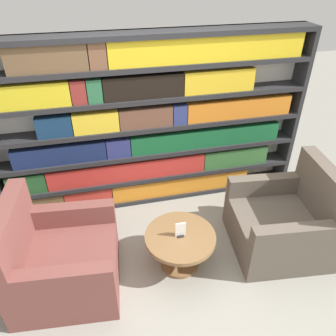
% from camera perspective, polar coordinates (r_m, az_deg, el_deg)
% --- Properties ---
extents(ground_plane, '(14.00, 14.00, 0.00)m').
position_cam_1_polar(ground_plane, '(3.23, 2.30, -18.54)').
color(ground_plane, gray).
extents(bookshelf, '(3.43, 0.30, 1.93)m').
position_cam_1_polar(bookshelf, '(3.61, -3.12, 7.48)').
color(bookshelf, silver).
rests_on(bookshelf, ground_plane).
extents(armchair_left, '(0.95, 0.94, 0.91)m').
position_cam_1_polar(armchair_left, '(3.11, -18.29, -15.14)').
color(armchair_left, brown).
rests_on(armchair_left, ground_plane).
extents(armchair_right, '(0.96, 0.95, 0.91)m').
position_cam_1_polar(armchair_right, '(3.49, 19.55, -8.96)').
color(armchair_right, brown).
rests_on(armchair_right, ground_plane).
extents(coffee_table, '(0.65, 0.65, 0.39)m').
position_cam_1_polar(coffee_table, '(3.12, 2.11, -13.07)').
color(coffee_table, brown).
rests_on(coffee_table, ground_plane).
extents(table_sign, '(0.10, 0.06, 0.15)m').
position_cam_1_polar(table_sign, '(3.00, 2.18, -10.80)').
color(table_sign, black).
rests_on(table_sign, coffee_table).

